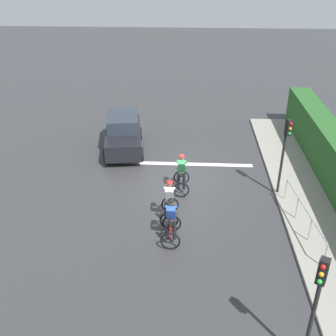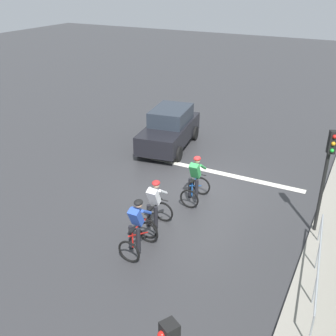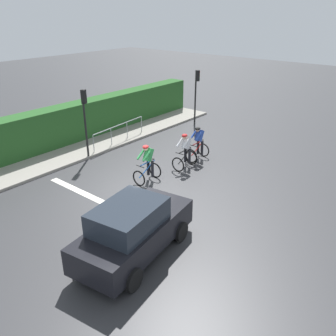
# 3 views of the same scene
# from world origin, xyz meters

# --- Properties ---
(ground_plane) EXTENTS (80.00, 80.00, 0.00)m
(ground_plane) POSITION_xyz_m (0.00, 0.00, 0.00)
(ground_plane) COLOR #333335
(road_marking_stop_line) EXTENTS (7.00, 0.30, 0.01)m
(road_marking_stop_line) POSITION_xyz_m (0.00, -1.49, 0.00)
(road_marking_stop_line) COLOR silver
(road_marking_stop_line) RESTS_ON ground
(cyclist_lead) EXTENTS (0.68, 1.08, 1.66)m
(cyclist_lead) POSITION_xyz_m (0.06, 4.27, 0.80)
(cyclist_lead) COLOR black
(cyclist_lead) RESTS_ON ground
(cyclist_second) EXTENTS (0.69, 1.09, 1.66)m
(cyclist_second) POSITION_xyz_m (0.18, 3.09, 0.80)
(cyclist_second) COLOR black
(cyclist_second) RESTS_ON ground
(cyclist_mid) EXTENTS (0.69, 1.08, 1.66)m
(cyclist_mid) POSITION_xyz_m (-0.20, 0.96, 0.80)
(cyclist_mid) COLOR black
(cyclist_mid) RESTS_ON ground
(car_black) EXTENTS (2.33, 4.30, 1.76)m
(car_black) POSITION_xyz_m (2.80, -2.95, 0.87)
(car_black) COLOR black
(car_black) RESTS_ON ground
(traffic_light_near_crossing) EXTENTS (0.26, 0.30, 3.34)m
(traffic_light_near_crossing) POSITION_xyz_m (-4.20, 1.05, 2.22)
(traffic_light_near_crossing) COLOR black
(traffic_light_near_crossing) RESTS_ON ground
(pedestrian_railing_kerbside) EXTENTS (0.47, 3.97, 1.03)m
(pedestrian_railing_kerbside) POSITION_xyz_m (-4.58, 3.49, 0.80)
(pedestrian_railing_kerbside) COLOR #999EA3
(pedestrian_railing_kerbside) RESTS_ON ground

